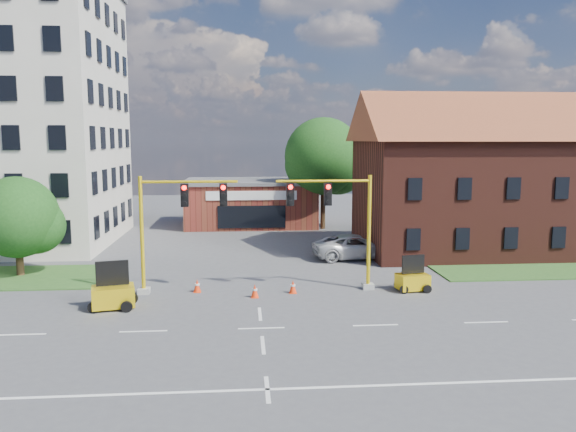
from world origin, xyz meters
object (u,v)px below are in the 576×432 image
object	(u,v)px
trailer_east	(413,280)
pickup_white	(356,246)
trailer_west	(113,294)
signal_mast_west	(174,220)
signal_mast_east	(339,218)

from	to	relation	value
trailer_east	pickup_white	bearing A→B (deg)	89.51
trailer_west	pickup_white	xyz separation A→B (m)	(13.94, 10.49, 0.13)
trailer_west	signal_mast_west	bearing A→B (deg)	30.30
signal_mast_west	trailer_east	xyz separation A→B (m)	(12.67, -0.54, -3.34)
signal_mast_west	trailer_east	distance (m)	13.11
signal_mast_east	signal_mast_west	bearing A→B (deg)	180.00
signal_mast_east	trailer_east	bearing A→B (deg)	-7.71
signal_mast_west	trailer_west	world-z (taller)	signal_mast_west
signal_mast_west	trailer_west	size ratio (longest dim) A/B	2.78
pickup_white	trailer_east	bearing A→B (deg)	-177.65
signal_mast_east	pickup_white	size ratio (longest dim) A/B	1.05
pickup_white	trailer_west	bearing A→B (deg)	120.11
trailer_east	signal_mast_west	bearing A→B (deg)	167.89
signal_mast_east	trailer_east	size ratio (longest dim) A/B	3.34
trailer_west	trailer_east	world-z (taller)	trailer_west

